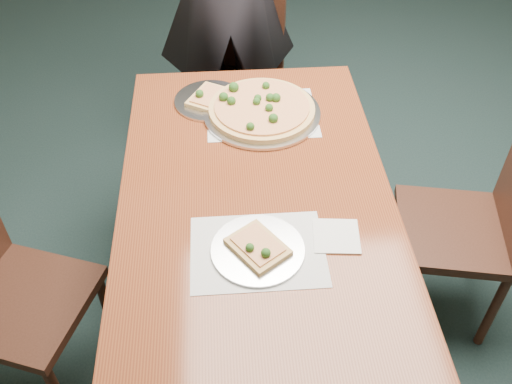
{
  "coord_description": "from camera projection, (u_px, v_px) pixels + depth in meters",
  "views": [
    {
      "loc": [
        -0.5,
        -1.73,
        2.06
      ],
      "look_at": [
        -0.4,
        -0.38,
        0.75
      ],
      "focal_mm": 40.0,
      "sensor_mm": 36.0,
      "label": 1
    }
  ],
  "objects": [
    {
      "name": "pizza_pan",
      "position": [
        261.0,
        109.0,
        2.18
      ],
      "size": [
        0.45,
        0.45,
        0.07
      ],
      "color": "silver",
      "rests_on": "dining_table"
    },
    {
      "name": "ground",
      "position": [
        333.0,
        247.0,
        2.7
      ],
      "size": [
        8.0,
        8.0,
        0.0
      ],
      "primitive_type": "plane",
      "color": "black",
      "rests_on": "ground"
    },
    {
      "name": "placemat_near",
      "position": [
        258.0,
        251.0,
        1.7
      ],
      "size": [
        0.4,
        0.3,
        0.0
      ],
      "primitive_type": "cube",
      "color": "white",
      "rests_on": "dining_table"
    },
    {
      "name": "chair_right",
      "position": [
        479.0,
        221.0,
        2.11
      ],
      "size": [
        0.49,
        0.49,
        0.91
      ],
      "rotation": [
        0.0,
        0.0,
        -1.77
      ],
      "color": "black",
      "rests_on": "ground"
    },
    {
      "name": "chair_far",
      "position": [
        238.0,
        69.0,
        2.86
      ],
      "size": [
        0.53,
        0.53,
        0.91
      ],
      "rotation": [
        0.0,
        0.0,
        -0.31
      ],
      "color": "black",
      "rests_on": "ground"
    },
    {
      "name": "napkin",
      "position": [
        336.0,
        236.0,
        1.74
      ],
      "size": [
        0.15,
        0.15,
        0.01
      ],
      "primitive_type": "cube",
      "rotation": [
        0.0,
        0.0,
        -0.1
      ],
      "color": "white",
      "rests_on": "dining_table"
    },
    {
      "name": "dining_table",
      "position": [
        256.0,
        211.0,
        1.95
      ],
      "size": [
        0.9,
        1.5,
        0.75
      ],
      "color": "#5E2612",
      "rests_on": "ground"
    },
    {
      "name": "placemat_main",
      "position": [
        262.0,
        114.0,
        2.19
      ],
      "size": [
        0.42,
        0.32,
        0.0
      ],
      "primitive_type": "cube",
      "color": "white",
      "rests_on": "dining_table"
    },
    {
      "name": "slice_plate_near",
      "position": [
        258.0,
        248.0,
        1.69
      ],
      "size": [
        0.28,
        0.28,
        0.06
      ],
      "color": "silver",
      "rests_on": "dining_table"
    },
    {
      "name": "slice_plate_far",
      "position": [
        209.0,
        99.0,
        2.25
      ],
      "size": [
        0.28,
        0.28,
        0.06
      ],
      "color": "silver",
      "rests_on": "dining_table"
    }
  ]
}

